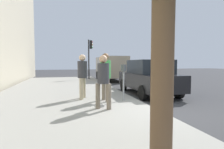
{
  "coord_description": "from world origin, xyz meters",
  "views": [
    {
      "loc": [
        -5.21,
        2.83,
        1.62
      ],
      "look_at": [
        1.78,
        0.98,
        1.15
      ],
      "focal_mm": 28.89,
      "sensor_mm": 36.0,
      "label": 1
    }
  ],
  "objects_px": {
    "pedestrian_bystander": "(103,78)",
    "traffic_signal": "(90,53)",
    "parked_van_far": "(111,67)",
    "pedestrian_at_meter": "(105,73)",
    "parking_meter": "(124,74)",
    "parked_sedan_near": "(148,77)",
    "parking_officer": "(82,73)"
  },
  "relations": [
    {
      "from": "pedestrian_bystander",
      "to": "traffic_signal",
      "type": "xyz_separation_m",
      "value": [
        11.05,
        -1.11,
        1.42
      ]
    },
    {
      "from": "pedestrian_bystander",
      "to": "parked_van_far",
      "type": "bearing_deg",
      "value": 17.21
    },
    {
      "from": "pedestrian_at_meter",
      "to": "traffic_signal",
      "type": "height_order",
      "value": "traffic_signal"
    },
    {
      "from": "parking_meter",
      "to": "parked_sedan_near",
      "type": "xyz_separation_m",
      "value": [
        1.77,
        -1.93,
        -0.27
      ]
    },
    {
      "from": "parking_officer",
      "to": "traffic_signal",
      "type": "height_order",
      "value": "traffic_signal"
    },
    {
      "from": "parking_meter",
      "to": "pedestrian_bystander",
      "type": "xyz_separation_m",
      "value": [
        -1.13,
        1.06,
        -0.01
      ]
    },
    {
      "from": "parking_meter",
      "to": "parking_officer",
      "type": "height_order",
      "value": "parking_officer"
    },
    {
      "from": "parked_sedan_near",
      "to": "parked_van_far",
      "type": "distance_m",
      "value": 7.77
    },
    {
      "from": "pedestrian_at_meter",
      "to": "parking_officer",
      "type": "height_order",
      "value": "pedestrian_at_meter"
    },
    {
      "from": "parking_officer",
      "to": "parked_sedan_near",
      "type": "height_order",
      "value": "parking_officer"
    },
    {
      "from": "pedestrian_at_meter",
      "to": "parking_officer",
      "type": "xyz_separation_m",
      "value": [
        0.64,
        0.82,
        -0.02
      ]
    },
    {
      "from": "parking_meter",
      "to": "parked_van_far",
      "type": "bearing_deg",
      "value": -11.47
    },
    {
      "from": "parking_meter",
      "to": "parked_van_far",
      "type": "relative_size",
      "value": 0.27
    },
    {
      "from": "parked_sedan_near",
      "to": "pedestrian_bystander",
      "type": "bearing_deg",
      "value": 134.19
    },
    {
      "from": "parking_meter",
      "to": "pedestrian_at_meter",
      "type": "xyz_separation_m",
      "value": [
        0.07,
        0.71,
        0.08
      ]
    },
    {
      "from": "pedestrian_at_meter",
      "to": "parked_sedan_near",
      "type": "distance_m",
      "value": 3.17
    },
    {
      "from": "parking_meter",
      "to": "pedestrian_bystander",
      "type": "relative_size",
      "value": 0.82
    },
    {
      "from": "parking_meter",
      "to": "pedestrian_at_meter",
      "type": "height_order",
      "value": "pedestrian_at_meter"
    },
    {
      "from": "parking_meter",
      "to": "parked_van_far",
      "type": "height_order",
      "value": "parked_van_far"
    },
    {
      "from": "pedestrian_bystander",
      "to": "parked_van_far",
      "type": "distance_m",
      "value": 11.09
    },
    {
      "from": "pedestrian_at_meter",
      "to": "pedestrian_bystander",
      "type": "bearing_deg",
      "value": -115.88
    },
    {
      "from": "pedestrian_bystander",
      "to": "traffic_signal",
      "type": "bearing_deg",
      "value": 27.15
    },
    {
      "from": "pedestrian_bystander",
      "to": "parked_sedan_near",
      "type": "relative_size",
      "value": 0.39
    },
    {
      "from": "pedestrian_bystander",
      "to": "parking_officer",
      "type": "height_order",
      "value": "parking_officer"
    },
    {
      "from": "pedestrian_at_meter",
      "to": "parked_van_far",
      "type": "relative_size",
      "value": 0.35
    },
    {
      "from": "pedestrian_at_meter",
      "to": "parked_sedan_near",
      "type": "height_order",
      "value": "pedestrian_at_meter"
    },
    {
      "from": "pedestrian_bystander",
      "to": "parking_officer",
      "type": "xyz_separation_m",
      "value": [
        1.84,
        0.47,
        0.08
      ]
    },
    {
      "from": "parking_officer",
      "to": "parked_van_far",
      "type": "xyz_separation_m",
      "value": [
        8.83,
        -3.47,
        0.03
      ]
    },
    {
      "from": "pedestrian_bystander",
      "to": "parking_officer",
      "type": "relative_size",
      "value": 0.95
    },
    {
      "from": "parked_van_far",
      "to": "traffic_signal",
      "type": "xyz_separation_m",
      "value": [
        0.37,
        1.88,
        1.32
      ]
    },
    {
      "from": "parking_meter",
      "to": "traffic_signal",
      "type": "distance_m",
      "value": 10.01
    },
    {
      "from": "parking_meter",
      "to": "parked_sedan_near",
      "type": "height_order",
      "value": "parked_sedan_near"
    }
  ]
}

